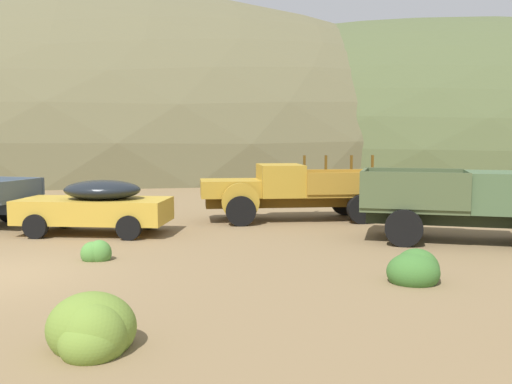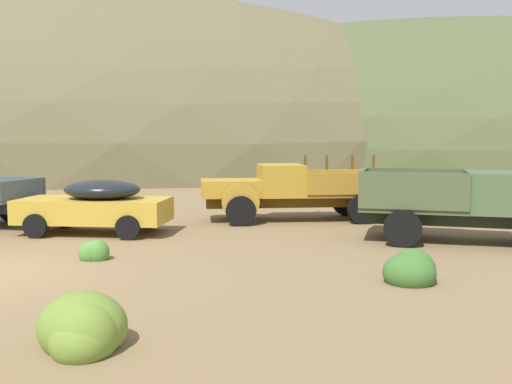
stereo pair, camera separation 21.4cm
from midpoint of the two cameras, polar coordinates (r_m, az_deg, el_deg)
name	(u,v)px [view 1 (the left image)]	position (r m, az deg, el deg)	size (l,w,h in m)	color
hill_distant	(93,159)	(74.57, -16.57, 3.24)	(102.12, 85.00, 37.40)	brown
hill_center	(411,162)	(66.59, 15.60, 3.01)	(93.70, 62.46, 30.11)	#4C5633
car_faded_yellow	(90,206)	(16.75, -17.11, -1.36)	(4.60, 2.22, 1.57)	gold
truck_mustard	(284,191)	(18.56, 2.54, 0.12)	(6.72, 3.58, 2.16)	#593D12
truck_weathered_green	(485,205)	(15.71, 22.22, -1.26)	(5.86, 2.83, 1.91)	#232B1B
bush_back_edge	(96,253)	(13.19, -16.60, -6.08)	(0.70, 0.53, 0.60)	#4C8438
bush_between_trucks	(415,271)	(11.16, 15.52, -7.86)	(1.03, 1.00, 0.82)	#3D702D
bush_lone_scrub	(92,332)	(7.78, -17.34, -13.66)	(1.20, 1.22, 0.95)	olive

